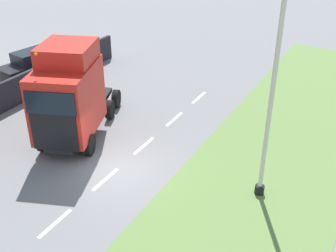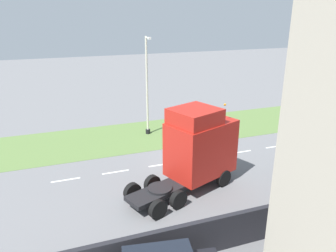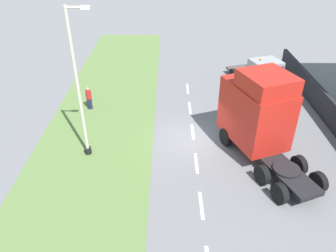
{
  "view_description": "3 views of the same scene",
  "coord_description": "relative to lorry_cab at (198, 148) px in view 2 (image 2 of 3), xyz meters",
  "views": [
    {
      "loc": [
        -9.64,
        12.68,
        10.99
      ],
      "look_at": [
        -1.29,
        -2.44,
        1.4
      ],
      "focal_mm": 45.0,
      "sensor_mm": 36.0,
      "label": 1
    },
    {
      "loc": [
        19.58,
        -8.85,
        10.17
      ],
      "look_at": [
        0.55,
        -1.97,
        3.02
      ],
      "focal_mm": 35.0,
      "sensor_mm": 36.0,
      "label": 2
    },
    {
      "loc": [
        -1.58,
        -16.67,
        11.42
      ],
      "look_at": [
        -1.52,
        -1.89,
        2.18
      ],
      "focal_mm": 35.0,
      "sensor_mm": 36.0,
      "label": 3
    }
  ],
  "objects": [
    {
      "name": "pedestrian",
      "position": [
        -10.53,
        5.08,
        -1.67
      ],
      "size": [
        0.39,
        0.39,
        1.66
      ],
      "color": "#1E233D",
      "rests_on": "ground"
    },
    {
      "name": "lane_markings",
      "position": [
        -3.35,
        0.4,
        -2.48
      ],
      "size": [
        0.16,
        17.8,
        0.0
      ],
      "color": "white",
      "rests_on": "ground"
    },
    {
      "name": "grass_verge",
      "position": [
        -9.35,
        1.1,
        -2.48
      ],
      "size": [
        7.0,
        44.0,
        0.01
      ],
      "color": "#607F42",
      "rests_on": "ground"
    },
    {
      "name": "lamp_post",
      "position": [
        -9.51,
        -0.29,
        1.28
      ],
      "size": [
        1.32,
        0.39,
        8.26
      ],
      "color": "black",
      "rests_on": "ground"
    },
    {
      "name": "lorry_cab",
      "position": [
        0.0,
        0.0,
        0.0
      ],
      "size": [
        4.78,
        7.34,
        5.09
      ],
      "rotation": [
        0.0,
        0.0,
        0.36
      ],
      "color": "black",
      "rests_on": "ground"
    },
    {
      "name": "ground_plane",
      "position": [
        -3.35,
        1.1,
        -2.48
      ],
      "size": [
        120.0,
        120.0,
        0.0
      ],
      "primitive_type": "plane",
      "color": "slate",
      "rests_on": "ground"
    },
    {
      "name": "flatbed_truck",
      "position": [
        2.37,
        8.45,
        -1.16
      ],
      "size": [
        3.63,
        5.5,
        2.51
      ],
      "rotation": [
        0.0,
        0.0,
        3.46
      ],
      "color": "#999EA3",
      "rests_on": "ground"
    },
    {
      "name": "boundary_wall",
      "position": [
        5.65,
        1.1,
        -1.63
      ],
      "size": [
        0.25,
        24.0,
        1.71
      ],
      "color": "#232328",
      "rests_on": "ground"
    }
  ]
}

